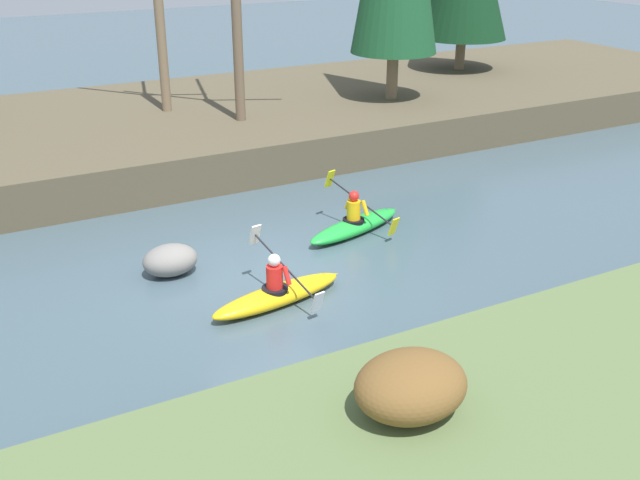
# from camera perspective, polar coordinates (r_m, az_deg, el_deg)

# --- Properties ---
(ground_plane) EXTENTS (90.00, 90.00, 0.00)m
(ground_plane) POSITION_cam_1_polar(r_m,az_deg,el_deg) (14.35, -3.27, -3.36)
(ground_plane) COLOR #425660
(riverbank_near) EXTENTS (44.00, 5.01, 0.82)m
(riverbank_near) POSITION_cam_1_polar(r_m,az_deg,el_deg) (9.71, 13.35, -15.99)
(riverbank_near) COLOR #5B7042
(riverbank_near) RESTS_ON ground
(riverbank_far) EXTENTS (44.00, 9.43, 1.09)m
(riverbank_far) POSITION_cam_1_polar(r_m,az_deg,el_deg) (22.85, -13.94, 7.82)
(riverbank_far) COLOR brown
(riverbank_far) RESTS_ON ground
(bare_tree_upstream) EXTENTS (3.60, 3.55, 6.53)m
(bare_tree_upstream) POSITION_cam_1_polar(r_m,az_deg,el_deg) (22.68, -12.19, 17.22)
(bare_tree_upstream) COLOR #7A664C
(bare_tree_upstream) RESTS_ON riverbank_far
(shrub_clump_nearest) EXTENTS (1.46, 1.21, 0.79)m
(shrub_clump_nearest) POSITION_cam_1_polar(r_m,az_deg,el_deg) (9.36, 6.93, -10.96)
(shrub_clump_nearest) COLOR brown
(shrub_clump_nearest) RESTS_ON riverbank_near
(kayaker_lead) EXTENTS (2.76, 2.03, 1.20)m
(kayaker_lead) POSITION_cam_1_polar(r_m,az_deg,el_deg) (16.52, 2.73, 1.26)
(kayaker_lead) COLOR green
(kayaker_lead) RESTS_ON ground
(kayaker_middle) EXTENTS (2.79, 2.06, 1.20)m
(kayaker_middle) POSITION_cam_1_polar(r_m,az_deg,el_deg) (13.55, -3.19, -4.03)
(kayaker_middle) COLOR yellow
(kayaker_middle) RESTS_ON ground
(boulder_midstream) EXTENTS (1.08, 0.84, 0.61)m
(boulder_midstream) POSITION_cam_1_polar(r_m,az_deg,el_deg) (14.86, -11.35, -1.51)
(boulder_midstream) COLOR gray
(boulder_midstream) RESTS_ON ground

